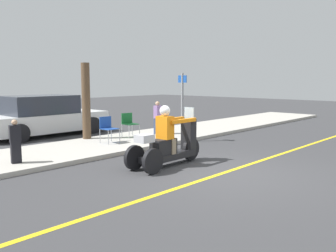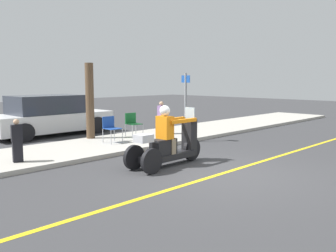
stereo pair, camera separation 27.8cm
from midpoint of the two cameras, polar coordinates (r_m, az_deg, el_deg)
The scene contains 11 objects.
ground_plane at distance 8.64m, azimuth 9.27°, elevation -7.15°, with size 60.00×60.00×0.00m, color #38383A.
lane_stripe at distance 8.39m, azimuth 8.00°, elevation -7.55°, with size 24.00×0.12×0.01m.
sidewalk_strip at distance 11.80m, azimuth -9.39°, elevation -2.98°, with size 28.00×2.80×0.12m.
motorcycle_trike at distance 9.16m, azimuth 0.89°, elevation -2.78°, with size 2.32×0.70×1.50m.
spectator_mid_group at distance 13.62m, azimuth -0.43°, elevation 1.18°, with size 0.31×0.21×1.20m.
spectator_end_of_line at distance 9.69m, azimuth -21.25°, elevation -2.20°, with size 0.28×0.20×1.05m.
folding_chair_set_back at distance 13.09m, azimuth -4.83°, elevation 0.59°, with size 0.51×0.51×0.82m.
folding_chair_curbside at distance 11.96m, azimuth -8.07°, elevation -0.08°, with size 0.48×0.48×0.82m.
parked_car_lot_left at distance 14.84m, azimuth -17.10°, elevation 1.43°, with size 4.55×2.00×1.51m.
tree_trunk at distance 12.84m, azimuth -11.22°, elevation 3.77°, with size 0.28×0.28×2.54m.
street_sign at distance 12.59m, azimuth 3.32°, elevation 3.51°, with size 0.08×0.36×2.20m.
Camera 2 is at (-6.80, -4.86, 2.13)m, focal length 40.00 mm.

